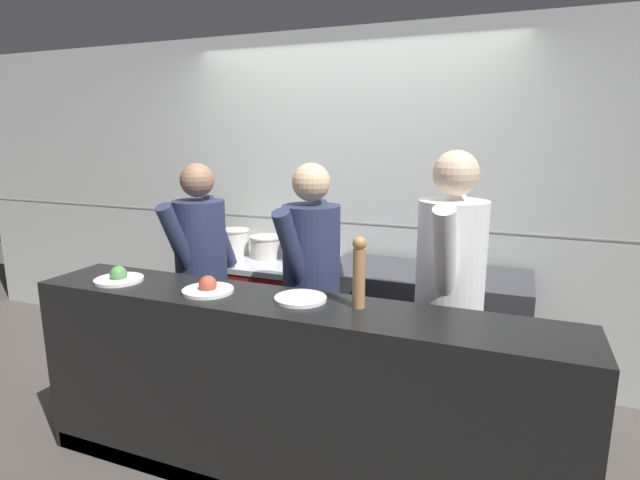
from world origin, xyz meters
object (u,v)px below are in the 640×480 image
(mixing_bowl_steel, at_px, (445,266))
(plated_dish_main, at_px, (119,277))
(pepper_mill, at_px, (359,271))
(chef_head_cook, at_px, (202,274))
(braising_pot, at_px, (304,246))
(plated_dish_appetiser, at_px, (208,288))
(sauce_pot, at_px, (266,246))
(oven_range, at_px, (268,314))
(stock_pot, at_px, (235,241))
(plated_dish_dessert, at_px, (300,299))
(chef_sous, at_px, (312,288))
(chef_line, at_px, (449,298))

(mixing_bowl_steel, distance_m, plated_dish_main, 2.03)
(pepper_mill, distance_m, chef_head_cook, 1.37)
(braising_pot, distance_m, pepper_mill, 1.43)
(plated_dish_appetiser, bearing_deg, mixing_bowl_steel, 48.91)
(sauce_pot, bearing_deg, plated_dish_main, -101.44)
(oven_range, distance_m, stock_pot, 0.64)
(plated_dish_dessert, relative_size, chef_head_cook, 0.16)
(plated_dish_dessert, xyz_separation_m, pepper_mill, (0.30, 0.01, 0.17))
(oven_range, relative_size, braising_pot, 3.33)
(sauce_pot, distance_m, plated_dish_dessert, 1.45)
(sauce_pot, relative_size, mixing_bowl_steel, 1.21)
(sauce_pot, bearing_deg, chef_head_cook, -100.46)
(plated_dish_appetiser, height_order, plated_dish_dessert, plated_dish_appetiser)
(plated_dish_appetiser, distance_m, chef_head_cook, 0.74)
(chef_head_cook, height_order, chef_sous, chef_sous)
(oven_range, xyz_separation_m, plated_dish_dessert, (0.79, -1.13, 0.58))
(braising_pot, height_order, pepper_mill, pepper_mill)
(pepper_mill, relative_size, chef_head_cook, 0.21)
(stock_pot, bearing_deg, chef_sous, -36.54)
(plated_dish_appetiser, relative_size, chef_head_cook, 0.16)
(sauce_pot, height_order, mixing_bowl_steel, sauce_pot)
(oven_range, xyz_separation_m, plated_dish_appetiser, (0.29, -1.19, 0.60))
(chef_sous, bearing_deg, chef_head_cook, -175.21)
(braising_pot, bearing_deg, chef_head_cook, -124.11)
(chef_sous, bearing_deg, plated_dish_main, -141.91)
(oven_range, distance_m, plated_dish_main, 1.38)
(mixing_bowl_steel, distance_m, plated_dish_appetiser, 1.59)
(oven_range, height_order, plated_dish_main, plated_dish_main)
(mixing_bowl_steel, bearing_deg, plated_dish_appetiser, -131.09)
(plated_dish_appetiser, bearing_deg, chef_head_cook, 127.91)
(braising_pot, bearing_deg, chef_line, -32.39)
(stock_pot, height_order, braising_pot, braising_pot)
(pepper_mill, xyz_separation_m, chef_line, (0.37, 0.43, -0.23))
(oven_range, relative_size, sauce_pot, 3.61)
(stock_pot, relative_size, plated_dish_appetiser, 0.88)
(braising_pot, bearing_deg, stock_pot, 179.52)
(mixing_bowl_steel, bearing_deg, chef_line, -80.12)
(oven_range, height_order, braising_pot, braising_pot)
(braising_pot, xyz_separation_m, plated_dish_main, (-0.58, -1.26, 0.03))
(stock_pot, relative_size, plated_dish_dessert, 0.91)
(oven_range, relative_size, pepper_mill, 2.76)
(plated_dish_main, bearing_deg, chef_head_cook, 77.44)
(oven_range, height_order, mixing_bowl_steel, mixing_bowl_steel)
(oven_range, xyz_separation_m, plated_dish_main, (-0.29, -1.21, 0.60))
(pepper_mill, bearing_deg, plated_dish_appetiser, -175.01)
(stock_pot, relative_size, pepper_mill, 0.68)
(plated_dish_appetiser, bearing_deg, chef_line, 23.37)
(chef_sous, bearing_deg, pepper_mill, -38.88)
(stock_pot, distance_m, braising_pot, 0.61)
(plated_dish_main, xyz_separation_m, plated_dish_dessert, (1.08, 0.08, -0.01))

